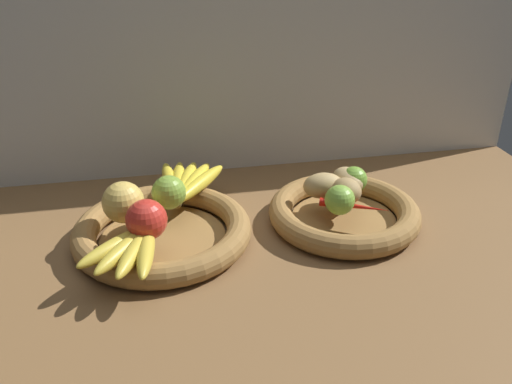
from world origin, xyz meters
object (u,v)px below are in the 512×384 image
(chili_pepper, at_px, (354,206))
(fruit_bowl_right, at_px, (344,213))
(fruit_bowl_left, at_px, (163,231))
(apple_red_front, at_px, (146,220))
(apple_golden_left, at_px, (123,203))
(lime_near, at_px, (340,200))
(banana_bunch_front, at_px, (130,249))
(potato_oblong, at_px, (323,186))
(apple_green_back, at_px, (169,192))
(potato_large, at_px, (346,191))
(banana_bunch_back, at_px, (185,183))
(potato_back, at_px, (348,180))
(lime_far, at_px, (354,180))

(chili_pepper, bearing_deg, fruit_bowl_right, 127.30)
(fruit_bowl_left, distance_m, apple_red_front, 0.09)
(apple_golden_left, xyz_separation_m, lime_near, (0.39, -0.05, -0.01))
(fruit_bowl_left, height_order, apple_red_front, apple_red_front)
(apple_golden_left, relative_size, banana_bunch_front, 0.46)
(apple_red_front, height_order, chili_pepper, apple_red_front)
(potato_oblong, bearing_deg, apple_green_back, 177.01)
(apple_green_back, relative_size, potato_large, 1.03)
(potato_large, bearing_deg, apple_golden_left, 178.76)
(apple_golden_left, relative_size, chili_pepper, 0.58)
(potato_oblong, bearing_deg, fruit_bowl_left, -174.85)
(banana_bunch_front, xyz_separation_m, banana_bunch_back, (0.11, 0.23, 0.00))
(fruit_bowl_left, xyz_separation_m, fruit_bowl_right, (0.35, 0.00, 0.00))
(fruit_bowl_left, xyz_separation_m, lime_near, (0.33, -0.04, 0.05))
(potato_back, bearing_deg, banana_bunch_back, 167.13)
(banana_bunch_back, height_order, lime_near, lime_near)
(apple_green_back, xyz_separation_m, potato_large, (0.34, -0.04, -0.01))
(apple_golden_left, height_order, lime_far, apple_golden_left)
(apple_green_back, bearing_deg, fruit_bowl_left, -112.16)
(banana_bunch_back, xyz_separation_m, potato_oblong, (0.26, -0.09, 0.01))
(fruit_bowl_right, relative_size, apple_red_front, 4.15)
(potato_large, bearing_deg, fruit_bowl_right, 20.56)
(lime_far, bearing_deg, potato_large, -127.87)
(banana_bunch_front, height_order, lime_near, lime_near)
(potato_back, bearing_deg, chili_pepper, -100.31)
(apple_green_back, xyz_separation_m, banana_bunch_back, (0.04, 0.07, -0.02))
(potato_back, bearing_deg, lime_near, -118.98)
(lime_near, xyz_separation_m, lime_far, (0.06, 0.08, -0.00))
(lime_far, bearing_deg, apple_red_front, -166.81)
(fruit_bowl_left, bearing_deg, potato_large, -0.00)
(banana_bunch_back, relative_size, lime_far, 3.65)
(potato_oblong, bearing_deg, chili_pepper, -55.50)
(apple_golden_left, height_order, potato_large, apple_golden_left)
(apple_golden_left, distance_m, banana_bunch_back, 0.16)
(apple_red_front, xyz_separation_m, lime_far, (0.41, 0.10, -0.01))
(fruit_bowl_left, bearing_deg, potato_oblong, 5.15)
(apple_green_back, xyz_separation_m, lime_far, (0.37, -0.00, -0.01))
(apple_green_back, bearing_deg, lime_far, -0.72)
(lime_far, bearing_deg, banana_bunch_back, 166.64)
(apple_green_back, relative_size, banana_bunch_back, 0.33)
(apple_red_front, xyz_separation_m, potato_large, (0.38, 0.06, -0.01))
(apple_red_front, bearing_deg, potato_large, 8.47)
(potato_oblong, relative_size, potato_back, 1.02)
(banana_bunch_front, bearing_deg, chili_pepper, 9.98)
(apple_green_back, relative_size, lime_far, 1.22)
(potato_oblong, xyz_separation_m, lime_near, (0.01, -0.07, 0.00))
(banana_bunch_back, xyz_separation_m, lime_far, (0.33, -0.08, 0.01))
(apple_red_front, distance_m, potato_oblong, 0.35)
(potato_back, bearing_deg, fruit_bowl_right, -114.44)
(fruit_bowl_left, bearing_deg, lime_far, 5.88)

